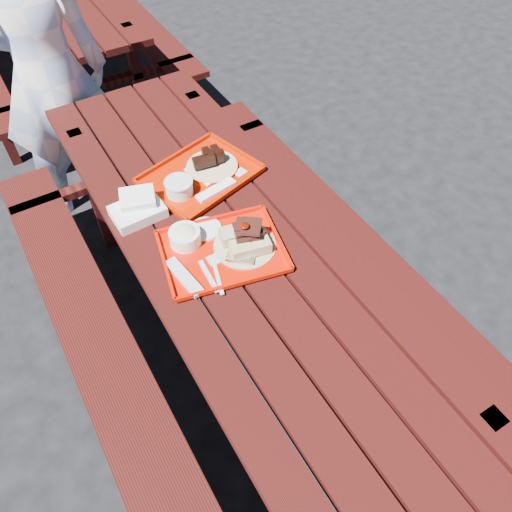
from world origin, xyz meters
name	(u,v)px	position (x,y,z in m)	size (l,w,h in m)	color
ground	(240,345)	(0.00, 0.00, 0.00)	(60.00, 60.00, 0.00)	black
picnic_table_near	(237,273)	(0.00, 0.00, 0.56)	(1.41, 2.40, 0.75)	#390D0B
picnic_table_far	(42,8)	(0.00, 2.80, 0.56)	(1.41, 2.40, 0.75)	#390D0B
near_tray	(220,244)	(-0.06, -0.01, 0.78)	(0.49, 0.42, 0.14)	red
far_tray	(200,175)	(0.05, 0.38, 0.77)	(0.51, 0.45, 0.07)	#B81A00
white_cloth	(138,208)	(-0.25, 0.32, 0.78)	(0.20, 0.17, 0.08)	white
person	(47,76)	(-0.28, 1.35, 0.83)	(0.61, 0.40, 1.66)	#B0C9F4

